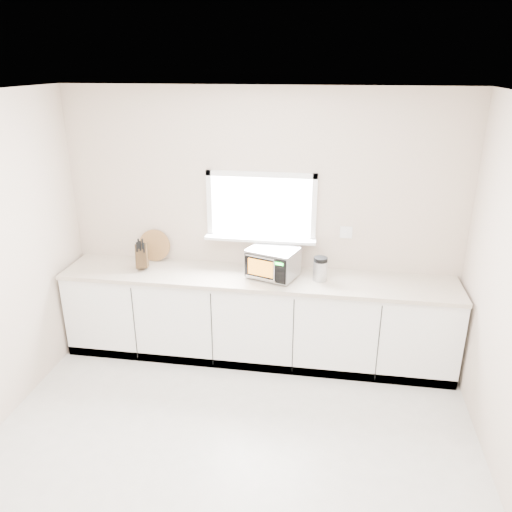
# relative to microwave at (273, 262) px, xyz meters

# --- Properties ---
(ground) EXTENTS (4.00, 4.00, 0.00)m
(ground) POSITION_rel_microwave_xyz_m (-0.16, -1.70, -1.07)
(ground) COLOR beige
(ground) RESTS_ON ground
(back_wall) EXTENTS (4.00, 0.17, 2.70)m
(back_wall) POSITION_rel_microwave_xyz_m (-0.16, 0.30, 0.29)
(back_wall) COLOR beige
(back_wall) RESTS_ON ground
(cabinets) EXTENTS (3.92, 0.60, 0.88)m
(cabinets) POSITION_rel_microwave_xyz_m (-0.16, -0.00, -0.63)
(cabinets) COLOR white
(cabinets) RESTS_ON ground
(countertop) EXTENTS (3.92, 0.64, 0.04)m
(countertop) POSITION_rel_microwave_xyz_m (-0.16, -0.01, -0.17)
(countertop) COLOR beige
(countertop) RESTS_ON cabinets
(microwave) EXTENTS (0.54, 0.48, 0.29)m
(microwave) POSITION_rel_microwave_xyz_m (0.00, 0.00, 0.00)
(microwave) COLOR black
(microwave) RESTS_ON countertop
(knife_block) EXTENTS (0.17, 0.26, 0.34)m
(knife_block) POSITION_rel_microwave_xyz_m (-1.34, 0.00, -0.01)
(knife_block) COLOR #412D17
(knife_block) RESTS_ON countertop
(cutting_board) EXTENTS (0.34, 0.08, 0.33)m
(cutting_board) POSITION_rel_microwave_xyz_m (-1.29, 0.24, 0.01)
(cutting_board) COLOR #A57C40
(cutting_board) RESTS_ON countertop
(coffee_grinder) EXTENTS (0.15, 0.15, 0.24)m
(coffee_grinder) POSITION_rel_microwave_xyz_m (0.46, -0.00, -0.03)
(coffee_grinder) COLOR #B6B9BE
(coffee_grinder) RESTS_ON countertop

